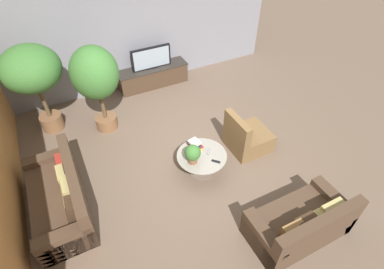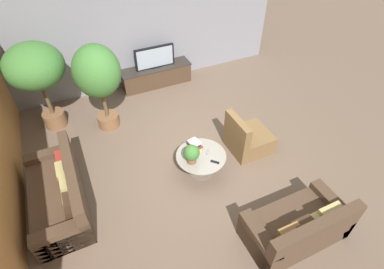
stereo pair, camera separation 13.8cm
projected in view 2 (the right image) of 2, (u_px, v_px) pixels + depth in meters
name	position (u px, v px, depth m)	size (l,w,h in m)	color
ground_plane	(196.00, 158.00, 6.06)	(24.00, 24.00, 0.00)	brown
back_wall_stone	(139.00, 27.00, 7.24)	(7.40, 0.12, 3.00)	gray
media_console	(156.00, 75.00, 7.93)	(1.85, 0.50, 0.52)	#473323
television	(155.00, 57.00, 7.57)	(1.03, 0.13, 0.55)	black
coffee_table	(201.00, 160.00, 5.64)	(0.94, 0.94, 0.41)	#756656
couch_by_wall	(60.00, 194.00, 5.05)	(0.84, 1.92, 0.84)	#4C3828
couch_near_entry	(297.00, 227.00, 4.60)	(1.57, 0.84, 0.84)	#4C3828
armchair_wicker	(247.00, 139.00, 6.09)	(0.80, 0.76, 0.86)	brown
potted_palm_tall	(35.00, 70.00, 5.90)	(1.16, 1.16, 1.96)	brown
potted_palm_corner	(98.00, 75.00, 5.96)	(0.94, 0.94, 1.94)	brown
potted_plant_tabletop	(192.00, 154.00, 5.30)	(0.29, 0.29, 0.38)	brown
book_stack	(194.00, 144.00, 5.66)	(0.25, 0.31, 0.17)	gold
remote_black	(215.00, 162.00, 5.42)	(0.04, 0.16, 0.02)	black
remote_silver	(208.00, 152.00, 5.61)	(0.04, 0.16, 0.02)	gray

